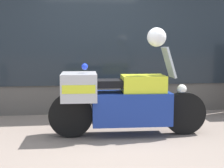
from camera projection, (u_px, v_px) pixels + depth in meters
name	position (u px, v px, depth m)	size (l,w,h in m)	color
ground_plane	(112.00, 142.00, 4.23)	(60.00, 60.00, 0.00)	gray
shop_building	(75.00, 13.00, 5.90)	(5.96, 0.55, 3.81)	#56514C
window_display	(121.00, 88.00, 6.22)	(4.48, 0.30, 1.92)	slate
paramedic_motorcycle	(120.00, 100.00, 4.46)	(2.27, 0.63, 1.28)	black
white_helmet	(157.00, 37.00, 4.40)	(0.27, 0.27, 0.27)	white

